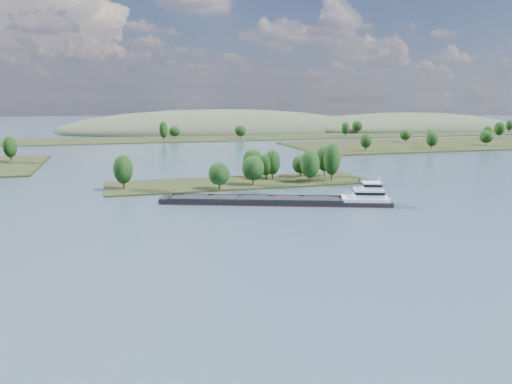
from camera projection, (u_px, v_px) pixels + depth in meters
name	position (u px, v px, depth m)	size (l,w,h in m)	color
ground	(295.00, 219.00, 134.86)	(1800.00, 1800.00, 0.00)	#354C5D
tree_island	(256.00, 172.00, 191.20)	(100.00, 33.16, 15.91)	black
right_bank	(504.00, 142.00, 368.16)	(320.00, 90.00, 15.06)	black
back_shoreline	(181.00, 139.00, 400.89)	(900.00, 60.00, 16.02)	black
hill_east	(407.00, 129.00, 536.60)	(260.00, 140.00, 36.00)	#3A4731
hill_west	(219.00, 131.00, 510.05)	(320.00, 160.00, 44.00)	#3A4731
cargo_barge	(291.00, 200.00, 154.06)	(69.79, 32.22, 9.63)	black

